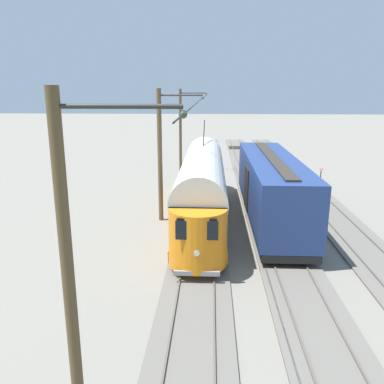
% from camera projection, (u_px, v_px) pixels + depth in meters
% --- Properties ---
extents(ground_plane, '(220.00, 220.00, 0.00)m').
position_uv_depth(ground_plane, '(269.00, 220.00, 24.59)').
color(ground_plane, gray).
extents(track_streetcar_siding, '(2.80, 80.00, 0.18)m').
position_uv_depth(track_streetcar_siding, '(335.00, 218.00, 24.68)').
color(track_streetcar_siding, '#666059').
rests_on(track_streetcar_siding, ground).
extents(track_adjacent_siding, '(2.80, 80.00, 0.18)m').
position_uv_depth(track_adjacent_siding, '(268.00, 217.00, 24.88)').
color(track_adjacent_siding, '#666059').
rests_on(track_adjacent_siding, ground).
extents(track_third_siding, '(2.80, 80.00, 0.18)m').
position_uv_depth(track_third_siding, '(202.00, 216.00, 25.08)').
color(track_third_siding, '#666059').
rests_on(track_third_siding, ground).
extents(vintage_streetcar, '(2.65, 17.57, 5.52)m').
position_uv_depth(vintage_streetcar, '(202.00, 184.00, 24.19)').
color(vintage_streetcar, orange).
rests_on(vintage_streetcar, ground).
extents(coach_adjacent, '(2.96, 14.16, 3.85)m').
position_uv_depth(coach_adjacent, '(271.00, 187.00, 23.90)').
color(coach_adjacent, navy).
rests_on(coach_adjacent, ground).
extents(catenary_pole_foreground, '(2.76, 0.28, 7.98)m').
position_uv_depth(catenary_pole_foreground, '(181.00, 129.00, 38.50)').
color(catenary_pole_foreground, brown).
rests_on(catenary_pole_foreground, ground).
extents(catenary_pole_mid_near, '(2.76, 0.28, 7.98)m').
position_uv_depth(catenary_pole_mid_near, '(161.00, 154.00, 23.50)').
color(catenary_pole_mid_near, brown).
rests_on(catenary_pole_mid_near, ground).
extents(catenary_pole_mid_far, '(2.76, 0.28, 7.98)m').
position_uv_depth(catenary_pole_mid_far, '(70.00, 268.00, 8.50)').
color(catenary_pole_mid_far, brown).
rests_on(catenary_pole_mid_far, ground).
extents(overhead_wire_run, '(2.55, 35.04, 0.18)m').
position_uv_depth(overhead_wire_run, '(202.00, 98.00, 23.22)').
color(overhead_wire_run, black).
rests_on(overhead_wire_run, ground).
extents(switch_stand, '(0.50, 0.30, 1.24)m').
position_uv_depth(switch_stand, '(321.00, 175.00, 34.11)').
color(switch_stand, black).
rests_on(switch_stand, ground).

